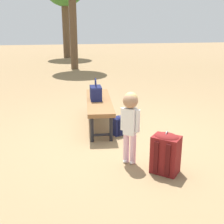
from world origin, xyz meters
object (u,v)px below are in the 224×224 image
park_bench (99,103)px  backpack_large (166,152)px  handbag (96,92)px  child_standing (130,117)px  backpack_small (119,125)px

park_bench → backpack_large: 1.83m
park_bench → backpack_large: backpack_large is taller
handbag → child_standing: bearing=9.0°
handbag → backpack_small: bearing=29.9°
backpack_small → child_standing: bearing=-3.5°
backpack_small → park_bench: bearing=-153.7°
child_standing → backpack_small: bearing=176.5°
child_standing → backpack_large: bearing=47.8°
child_standing → backpack_small: child_standing is taller
child_standing → backpack_large: 0.59m
backpack_large → backpack_small: backpack_large is taller
handbag → park_bench: bearing=69.0°
handbag → backpack_small: size_ratio=1.13×
backpack_large → backpack_small: bearing=-167.0°
backpack_large → child_standing: bearing=-132.2°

